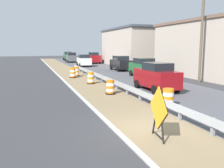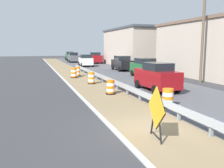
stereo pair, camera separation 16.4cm
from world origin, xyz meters
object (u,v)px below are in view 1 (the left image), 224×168
car_trailing_near_lane (144,68)px  car_distant_a (94,58)px  car_distant_b (71,57)px  traffic_barrel_nearest (168,98)px  utility_pole_near (202,34)px  car_lead_far_lane (68,56)px  car_trailing_far_lane (84,60)px  traffic_barrel_far (77,72)px  traffic_barrel_farther (73,73)px  traffic_barrel_close (110,88)px  traffic_barrel_mid (91,79)px  warning_sign_diamond (158,110)px  car_mid_far_lane (121,63)px  car_lead_near_lane (156,77)px

car_trailing_near_lane → car_distant_a: (0.29, 22.55, 0.06)m
car_distant_b → traffic_barrel_nearest: bearing=179.0°
car_distant_b → utility_pole_near: (6.28, -32.61, 3.31)m
car_lead_far_lane → car_trailing_far_lane: car_lead_far_lane is taller
traffic_barrel_nearest → traffic_barrel_far: size_ratio=0.96×
car_lead_far_lane → traffic_barrel_farther: bearing=174.0°
utility_pole_near → traffic_barrel_farther: bearing=146.0°
traffic_barrel_far → car_distant_a: car_distant_a is taller
traffic_barrel_close → traffic_barrel_mid: traffic_barrel_mid is taller
warning_sign_diamond → car_distant_a: bearing=-93.6°
car_mid_far_lane → car_trailing_near_lane: bearing=-0.7°
traffic_barrel_far → utility_pole_near: utility_pole_near is taller
traffic_barrel_mid → traffic_barrel_far: size_ratio=0.99×
traffic_barrel_farther → utility_pole_near: 13.11m
traffic_barrel_farther → car_distant_b: (4.11, 25.61, 0.55)m
traffic_barrel_close → car_distant_a: (6.81, 30.50, 0.63)m
traffic_barrel_mid → car_distant_a: bearing=74.7°
traffic_barrel_far → traffic_barrel_farther: (-0.64, -1.31, 0.00)m
car_lead_near_lane → car_trailing_far_lane: size_ratio=1.04×
car_trailing_far_lane → utility_pole_near: 22.26m
warning_sign_diamond → car_lead_far_lane: (4.68, 51.60, -0.03)m
car_trailing_near_lane → traffic_barrel_farther: bearing=-103.8°
traffic_barrel_far → car_lead_near_lane: (3.98, -10.67, 0.57)m
traffic_barrel_nearest → car_distant_a: (4.94, 34.85, 0.62)m
utility_pole_near → car_distant_a: bearing=95.5°
warning_sign_diamond → traffic_barrel_nearest: warning_sign_diamond is taller
car_mid_far_lane → car_distant_a: size_ratio=1.09×
car_distant_a → car_distant_b: (-3.61, 4.77, -0.05)m
traffic_barrel_far → car_trailing_far_lane: car_trailing_far_lane is taller
traffic_barrel_mid → car_lead_far_lane: car_lead_far_lane is taller
car_trailing_near_lane → car_distant_b: (-3.31, 27.32, 0.01)m
traffic_barrel_far → car_lead_far_lane: car_lead_far_lane is taller
car_lead_far_lane → car_distant_b: (-0.48, -8.01, -0.00)m
traffic_barrel_farther → utility_pole_near: bearing=-34.0°
warning_sign_diamond → car_distant_a: 39.60m
traffic_barrel_far → traffic_barrel_farther: bearing=-116.0°
traffic_barrel_close → utility_pole_near: size_ratio=0.12×
traffic_barrel_nearest → car_lead_far_lane: bearing=87.8°
car_lead_far_lane → car_distant_a: 13.16m
traffic_barrel_mid → car_lead_near_lane: car_lead_near_lane is taller
traffic_barrel_close → car_mid_far_lane: bearing=66.6°
traffic_barrel_farther → car_lead_near_lane: size_ratio=0.24×
car_mid_far_lane → utility_pole_near: bearing=12.9°
car_distant_b → car_lead_far_lane: bearing=-2.5°
traffic_barrel_nearest → car_distant_b: size_ratio=0.22×
traffic_barrel_nearest → car_distant_a: bearing=81.9°
car_trailing_far_lane → car_distant_a: 7.51m
car_trailing_near_lane → car_lead_far_lane: car_lead_far_lane is taller
traffic_barrel_nearest → traffic_barrel_close: (-1.87, 4.34, -0.01)m
warning_sign_diamond → car_lead_far_lane: car_lead_far_lane is taller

